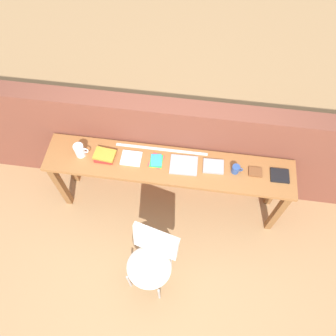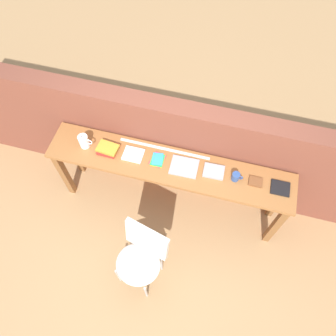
{
  "view_description": "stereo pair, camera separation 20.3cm",
  "coord_description": "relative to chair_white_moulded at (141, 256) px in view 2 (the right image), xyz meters",
  "views": [
    {
      "loc": [
        0.21,
        -1.34,
        3.67
      ],
      "look_at": [
        0.0,
        0.25,
        0.9
      ],
      "focal_mm": 35.0,
      "sensor_mm": 36.0,
      "label": 1
    },
    {
      "loc": [
        0.41,
        -1.3,
        3.67
      ],
      "look_at": [
        0.0,
        0.25,
        0.9
      ],
      "focal_mm": 35.0,
      "sensor_mm": 36.0,
      "label": 2
    }
  ],
  "objects": [
    {
      "name": "chair_white_moulded",
      "position": [
        0.0,
        0.0,
        0.0
      ],
      "size": [
        0.54,
        0.55,
        0.89
      ],
      "color": "silver",
      "rests_on": "ground"
    },
    {
      "name": "book_repair_rightmost",
      "position": [
        1.14,
        0.87,
        0.36
      ],
      "size": [
        0.18,
        0.16,
        0.02
      ],
      "primitive_type": "cube",
      "rotation": [
        0.0,
        0.0,
        0.02
      ],
      "color": "black",
      "rests_on": "sideboard"
    },
    {
      "name": "book_grey_hardcover",
      "position": [
        0.49,
        0.88,
        0.37
      ],
      "size": [
        0.21,
        0.16,
        0.03
      ],
      "primitive_type": "cube",
      "rotation": [
        0.0,
        0.0,
        0.04
      ],
      "color": "#9E9EA3",
      "rests_on": "sideboard"
    },
    {
      "name": "ground_plane",
      "position": [
        0.05,
        0.55,
        -0.53
      ],
      "size": [
        40.0,
        40.0,
        0.0
      ],
      "primitive_type": "plane",
      "color": "tan"
    },
    {
      "name": "magazine_cycling",
      "position": [
        -0.33,
        0.87,
        0.36
      ],
      "size": [
        0.2,
        0.17,
        0.02
      ],
      "primitive_type": "cube",
      "rotation": [
        0.0,
        0.0,
        0.0
      ],
      "color": "white",
      "rests_on": "sideboard"
    },
    {
      "name": "pitcher_white",
      "position": [
        -0.84,
        0.85,
        0.43
      ],
      "size": [
        0.14,
        0.1,
        0.18
      ],
      "color": "white",
      "rests_on": "sideboard"
    },
    {
      "name": "book_open_centre",
      "position": [
        0.2,
        0.86,
        0.36
      ],
      "size": [
        0.28,
        0.23,
        0.02
      ],
      "primitive_type": "cube",
      "rotation": [
        0.0,
        0.0,
        0.03
      ],
      "color": "#9E9EA3",
      "rests_on": "sideboard"
    },
    {
      "name": "ruler_metal_back_edge",
      "position": [
        -0.04,
        1.02,
        0.35
      ],
      "size": [
        0.94,
        0.03,
        0.0
      ],
      "primitive_type": "cube",
      "color": "silver",
      "rests_on": "sideboard"
    },
    {
      "name": "brick_wall_back",
      "position": [
        0.05,
        1.19,
        0.16
      ],
      "size": [
        6.0,
        0.2,
        1.37
      ],
      "primitive_type": "cube",
      "color": "brown",
      "rests_on": "ground"
    },
    {
      "name": "book_stack_leftmost",
      "position": [
        -0.59,
        0.85,
        0.38
      ],
      "size": [
        0.22,
        0.17,
        0.06
      ],
      "color": "red",
      "rests_on": "sideboard"
    },
    {
      "name": "mug",
      "position": [
        0.71,
        0.86,
        0.4
      ],
      "size": [
        0.11,
        0.08,
        0.09
      ],
      "color": "#2D4C8C",
      "rests_on": "sideboard"
    },
    {
      "name": "pamphlet_pile_colourful",
      "position": [
        -0.07,
        0.87,
        0.36
      ],
      "size": [
        0.15,
        0.18,
        0.01
      ],
      "color": "orange",
      "rests_on": "sideboard"
    },
    {
      "name": "sideboard",
      "position": [
        0.05,
        0.85,
        0.21
      ],
      "size": [
        2.5,
        0.44,
        0.88
      ],
      "color": "#996033",
      "rests_on": "ground"
    },
    {
      "name": "leather_journal_brown",
      "position": [
        0.9,
        0.87,
        0.37
      ],
      "size": [
        0.13,
        0.1,
        0.02
      ],
      "primitive_type": "cube",
      "rotation": [
        0.0,
        0.0,
        -0.0
      ],
      "color": "brown",
      "rests_on": "sideboard"
    }
  ]
}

